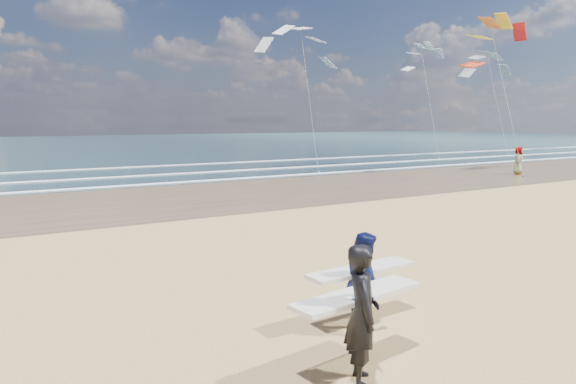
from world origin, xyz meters
TOP-DOWN VIEW (x-y plane):
  - wet_sand_strip at (20.00, 18.00)m, footprint 220.00×12.00m
  - ocean at (20.00, 72.00)m, footprint 220.00×100.00m
  - foam_breakers at (20.00, 28.10)m, footprint 220.00×11.70m
  - surfer_near at (0.36, -0.45)m, footprint 2.25×1.18m
  - surfer_far at (1.54, 0.91)m, footprint 2.22×1.20m
  - beachgoer_0 at (26.88, 15.88)m, footprint 1.08×0.96m
  - kite_0 at (26.38, 17.21)m, footprint 6.53×4.82m
  - kite_1 at (16.68, 26.36)m, footprint 6.78×4.85m
  - kite_2 at (39.75, 28.12)m, footprint 6.78×4.85m
  - kite_5 at (34.14, 31.41)m, footprint 5.56×4.71m

SIDE VIEW (x-z plane):
  - wet_sand_strip at x=20.00m, z-range 0.00..0.01m
  - ocean at x=20.00m, z-range 0.00..0.02m
  - foam_breakers at x=20.00m, z-range 0.02..0.08m
  - surfer_far at x=1.54m, z-range 0.01..1.74m
  - beachgoer_0 at x=26.88m, z-range 0.00..1.86m
  - surfer_near at x=0.36m, z-range 0.01..1.98m
  - kite_5 at x=34.14m, z-range 0.52..12.64m
  - kite_0 at x=26.38m, z-range 0.88..12.44m
  - kite_1 at x=16.68m, z-range 0.98..12.70m
  - kite_2 at x=39.75m, z-range 0.98..12.70m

